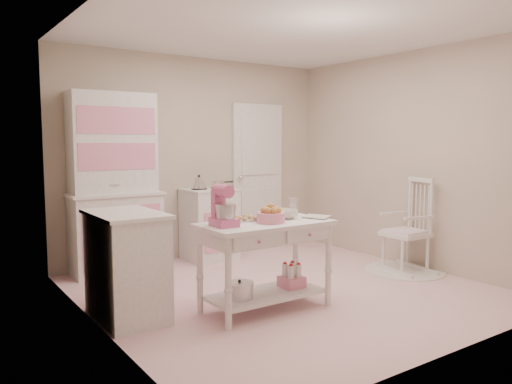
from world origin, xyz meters
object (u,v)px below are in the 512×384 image
Objects in this scene: stove at (209,224)px; stand_mixer at (224,206)px; base_cabinet at (127,266)px; work_table at (266,266)px; hutch at (115,183)px; rocking_chair at (406,225)px; bread_basket at (271,218)px.

stand_mixer is (-0.95, -1.97, 0.51)m from stove.
base_cabinet is 1.21m from work_table.
rocking_chair is (2.80, -1.87, -0.49)m from hutch.
rocking_chair is at bearing -48.81° from stove.
hutch reaches higher than stove.
work_table is 0.71m from stand_mixer.
work_table is at bearing 111.80° from bread_basket.
rocking_chair reaches higher than stove.
stove is 2.25m from stand_mixer.
hutch is 1.73× the size of work_table.
bread_basket is at bearing -104.12° from stove.
hutch reaches higher than base_cabinet.
hutch is 1.71m from base_cabinet.
stove is at bearing 142.75° from rocking_chair.
base_cabinet is 2.71× the size of stand_mixer.
base_cabinet is at bearing -137.68° from stove.
rocking_chair reaches higher than work_table.
base_cabinet is (-1.64, -1.49, 0.00)m from stove.
stand_mixer is (0.69, -0.47, 0.51)m from base_cabinet.
stove is 2.14m from bread_basket.
stand_mixer is at bearing -165.21° from rocking_chair.
stand_mixer is 1.36× the size of bread_basket.
bread_basket is at bearing -25.78° from base_cabinet.
work_table is 3.53× the size of stand_mixer.
stove and base_cabinet have the same top height.
hutch is 3.40m from rocking_chair.
stove is 1.00× the size of base_cabinet.
bread_basket is at bearing -71.78° from hutch.
stand_mixer reaches higher than work_table.
work_table is (0.67, -2.04, -0.64)m from hutch.
base_cabinet is at bearing 148.75° from stand_mixer.
stand_mixer is at bearing -83.01° from hutch.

